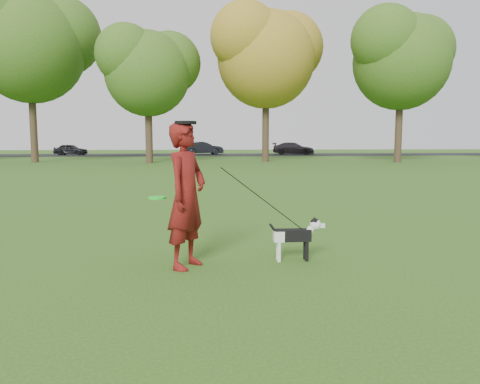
{
  "coord_description": "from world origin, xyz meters",
  "views": [
    {
      "loc": [
        -0.37,
        -6.37,
        1.69
      ],
      "look_at": [
        0.13,
        -0.04,
        0.95
      ],
      "focal_mm": 35.0,
      "sensor_mm": 36.0,
      "label": 1
    }
  ],
  "objects": [
    {
      "name": "ground",
      "position": [
        0.0,
        0.0,
        0.0
      ],
      "size": [
        120.0,
        120.0,
        0.0
      ],
      "primitive_type": "plane",
      "color": "#285116",
      "rests_on": "ground"
    },
    {
      "name": "road",
      "position": [
        0.0,
        40.0,
        0.01
      ],
      "size": [
        120.0,
        7.0,
        0.02
      ],
      "primitive_type": "cube",
      "color": "black",
      "rests_on": "ground"
    },
    {
      "name": "man",
      "position": [
        -0.59,
        -0.35,
        0.95
      ],
      "size": [
        0.73,
        0.82,
        1.89
      ],
      "primitive_type": "imported",
      "rotation": [
        0.0,
        0.0,
        1.07
      ],
      "color": "#590E0C",
      "rests_on": "ground"
    },
    {
      "name": "dog",
      "position": [
        0.9,
        -0.14,
        0.37
      ],
      "size": [
        0.8,
        0.16,
        0.61
      ],
      "color": "black",
      "rests_on": "ground"
    },
    {
      "name": "car_left",
      "position": [
        -13.15,
        40.0,
        0.55
      ],
      "size": [
        3.28,
        1.69,
        1.07
      ],
      "primitive_type": "imported",
      "rotation": [
        0.0,
        0.0,
        1.43
      ],
      "color": "black",
      "rests_on": "road"
    },
    {
      "name": "car_mid",
      "position": [
        -0.39,
        40.0,
        0.66
      ],
      "size": [
        4.05,
        2.05,
        1.27
      ],
      "primitive_type": "imported",
      "rotation": [
        0.0,
        0.0,
        1.76
      ],
      "color": "black",
      "rests_on": "road"
    },
    {
      "name": "car_right",
      "position": [
        8.63,
        40.0,
        0.62
      ],
      "size": [
        4.43,
        2.69,
        1.2
      ],
      "primitive_type": "imported",
      "rotation": [
        0.0,
        0.0,
        1.31
      ],
      "color": "#262228",
      "rests_on": "road"
    },
    {
      "name": "man_held_items",
      "position": [
        0.42,
        -0.28,
        0.87
      ],
      "size": [
        2.1,
        0.38,
        1.49
      ],
      "color": "#1DE928",
      "rests_on": "ground"
    },
    {
      "name": "tree_row",
      "position": [
        -1.43,
        26.07,
        7.41
      ],
      "size": [
        51.74,
        8.86,
        12.01
      ],
      "color": "#38281C",
      "rests_on": "ground"
    }
  ]
}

